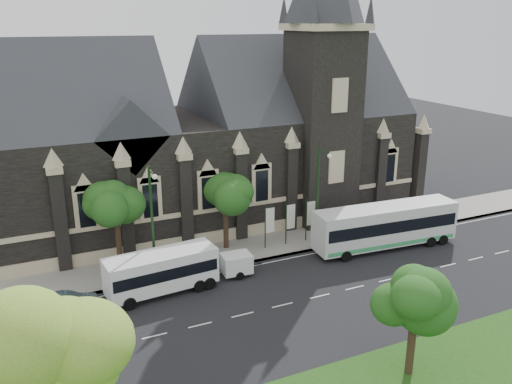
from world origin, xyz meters
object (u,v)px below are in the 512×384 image
banner_flag_center (289,219)px  box_trailer (236,263)px  tree_park_near (59,344)px  street_lamp_mid (153,218)px  banner_flag_left (268,223)px  tour_coach (386,225)px  street_lamp_near (319,193)px  sedan (67,304)px  tree_walk_left (117,199)px  tree_park_east (416,297)px  banner_flag_right (309,216)px  shuttle_bus (162,270)px  tree_walk_right (226,183)px

banner_flag_center → box_trailer: banner_flag_center is taller
tree_park_near → banner_flag_center: 27.10m
street_lamp_mid → banner_flag_center: size_ratio=2.25×
banner_flag_left → banner_flag_center: same height
street_lamp_mid → tour_coach: street_lamp_mid is taller
street_lamp_near → sedan: bearing=-174.7°
tree_walk_left → box_trailer: tree_walk_left is taller
tree_park_near → banner_flag_center: tree_park_near is taller
tree_park_east → tour_coach: bearing=56.9°
street_lamp_mid → banner_flag_right: street_lamp_mid is taller
box_trailer → tree_park_near: bearing=-129.9°
tree_park_near → street_lamp_near: (21.77, 15.86, -1.30)m
banner_flag_center → street_lamp_near: bearing=-48.1°
tree_park_east → shuttle_bus: tree_park_east is taller
tour_coach → banner_flag_left: bearing=161.1°
tree_park_east → banner_flag_right: (4.11, 18.32, -2.24)m
tree_park_near → tour_coach: (27.32, 13.84, -4.38)m
banner_flag_right → sedan: banner_flag_right is taller
banner_flag_left → tree_park_east: bearing=-90.3°
banner_flag_left → banner_flag_center: bearing=0.0°
tree_park_near → shuttle_bus: tree_park_near is taller
banner_flag_right → shuttle_bus: (-14.30, -3.72, -0.62)m
tree_walk_left → banner_flag_right: size_ratio=1.91×
tree_park_east → banner_flag_center: size_ratio=1.57×
box_trailer → tree_park_east: bearing=-70.2°
tour_coach → sedan: (-26.14, 0.11, -1.35)m
tree_park_east → box_trailer: bearing=106.1°
tree_walk_right → tree_park_east: bearing=-81.6°
tree_park_near → banner_flag_right: bearing=38.9°
tree_walk_right → tree_park_near: bearing=-127.6°
tree_park_near → tree_walk_left: size_ratio=1.12×
shuttle_bus → box_trailer: (5.90, 0.28, -0.78)m
banner_flag_center → banner_flag_right: 2.00m
tree_park_near → box_trailer: 20.53m
tree_park_east → tour_coach: 17.36m
tree_walk_left → banner_flag_left: (12.08, -1.70, -3.35)m
shuttle_bus → tour_coach: bearing=-5.4°
banner_flag_center → tour_coach: size_ratio=0.31×
tree_walk_right → banner_flag_center: (5.08, -1.71, -3.43)m
tree_walk_right → tour_coach: bearing=-24.6°
banner_flag_center → banner_flag_right: same height
tree_walk_right → tree_walk_left: bearing=-179.9°
street_lamp_mid → banner_flag_center: 12.73m
tree_park_near → box_trailer: tree_park_near is taller
tree_park_east → shuttle_bus: (-10.19, 14.61, -2.86)m
tour_coach → tree_park_east: bearing=-119.0°
tree_walk_right → banner_flag_left: (3.08, -1.71, -3.43)m
tree_park_east → box_trailer: 15.91m
tree_park_east → street_lamp_mid: 19.32m
banner_flag_left → banner_flag_center: (2.00, 0.00, 0.00)m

